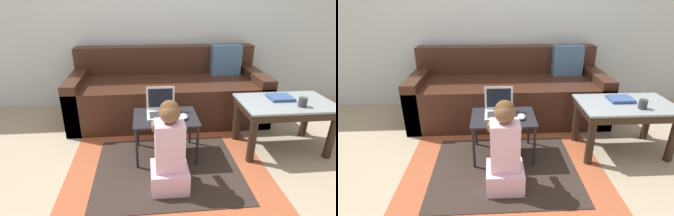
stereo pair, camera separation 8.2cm
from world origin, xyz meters
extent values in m
plane|color=gray|center=(0.00, 0.00, 0.00)|extent=(16.00, 16.00, 0.00)
cube|color=silver|center=(0.00, 1.62, 1.25)|extent=(9.00, 0.06, 2.50)
cube|color=#9E4C2D|center=(-0.06, 0.02, 0.00)|extent=(1.72, 1.39, 0.01)
cube|color=#2D231E|center=(-0.06, 0.02, 0.01)|extent=(1.24, 1.00, 0.00)
cube|color=#381E14|center=(0.04, 1.09, 0.24)|extent=(2.23, 0.90, 0.48)
cube|color=#381E14|center=(0.04, 1.44, 0.64)|extent=(2.23, 0.20, 0.33)
cube|color=#381E14|center=(-0.99, 1.09, 0.28)|extent=(0.16, 0.90, 0.57)
cube|color=#381E14|center=(1.08, 1.09, 0.28)|extent=(0.16, 0.90, 0.57)
cube|color=#426689|center=(0.78, 1.27, 0.66)|extent=(0.36, 0.14, 0.36)
cube|color=gray|center=(1.07, 0.28, 0.48)|extent=(0.85, 0.52, 0.02)
cube|color=black|center=(1.07, 0.28, 0.44)|extent=(0.82, 0.50, 0.07)
cylinder|color=black|center=(0.70, 0.07, 0.24)|extent=(0.07, 0.07, 0.47)
cylinder|color=black|center=(1.44, 0.07, 0.24)|extent=(0.07, 0.07, 0.47)
cylinder|color=black|center=(0.70, 0.48, 0.24)|extent=(0.07, 0.07, 0.47)
cylinder|color=black|center=(1.44, 0.48, 0.24)|extent=(0.07, 0.07, 0.47)
cube|color=black|center=(-0.06, 0.25, 0.40)|extent=(0.57, 0.42, 0.02)
cylinder|color=black|center=(-0.32, 0.06, 0.19)|extent=(0.02, 0.02, 0.39)
cylinder|color=black|center=(0.21, 0.06, 0.19)|extent=(0.02, 0.02, 0.39)
cylinder|color=black|center=(-0.32, 0.43, 0.19)|extent=(0.02, 0.02, 0.39)
cylinder|color=black|center=(0.21, 0.43, 0.19)|extent=(0.02, 0.02, 0.39)
cube|color=silver|center=(-0.09, 0.26, 0.41)|extent=(0.26, 0.23, 0.02)
cube|color=#28282D|center=(-0.09, 0.24, 0.43)|extent=(0.21, 0.14, 0.00)
cube|color=silver|center=(-0.09, 0.37, 0.53)|extent=(0.26, 0.01, 0.22)
cube|color=black|center=(-0.09, 0.37, 0.53)|extent=(0.22, 0.00, 0.18)
ellipsoid|color=#B2B7C1|center=(0.10, 0.20, 0.42)|extent=(0.07, 0.11, 0.04)
cube|color=#E5B2CC|center=(-0.06, -0.21, 0.09)|extent=(0.29, 0.27, 0.19)
cube|color=#E5B2CC|center=(-0.06, -0.21, 0.38)|extent=(0.21, 0.17, 0.38)
sphere|color=brown|center=(-0.06, -0.21, 0.65)|extent=(0.15, 0.15, 0.15)
sphere|color=brown|center=(-0.06, -0.20, 0.66)|extent=(0.15, 0.15, 0.15)
cylinder|color=brown|center=(-0.16, -0.09, 0.49)|extent=(0.06, 0.25, 0.13)
cylinder|color=brown|center=(0.04, -0.09, 0.49)|extent=(0.06, 0.25, 0.13)
cylinder|color=#2D2D33|center=(1.15, 0.15, 0.53)|extent=(0.07, 0.07, 0.08)
cube|color=#334C7F|center=(1.04, 0.35, 0.51)|extent=(0.22, 0.18, 0.03)
camera|label=1|loc=(-0.23, -1.85, 1.40)|focal=28.00mm
camera|label=2|loc=(-0.15, -1.86, 1.40)|focal=28.00mm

